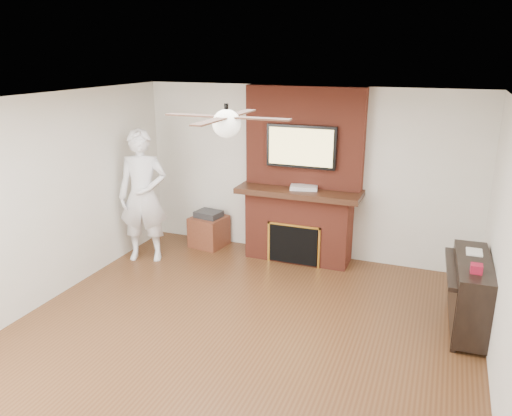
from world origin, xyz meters
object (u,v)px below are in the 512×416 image
at_px(piano, 470,292).
at_px(person, 143,196).
at_px(fireplace, 301,193).
at_px(side_table, 209,230).

bearing_deg(piano, person, 172.44).
bearing_deg(fireplace, side_table, -177.38).
xyz_separation_m(side_table, piano, (3.77, -1.19, 0.17)).
distance_m(fireplace, piano, 2.68).
bearing_deg(side_table, piano, -8.33).
xyz_separation_m(person, piano, (4.40, -0.39, -0.53)).
bearing_deg(side_table, fireplace, 11.79).
bearing_deg(person, side_table, 31.98).
bearing_deg(piano, side_table, 159.96).
height_order(fireplace, piano, fireplace).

